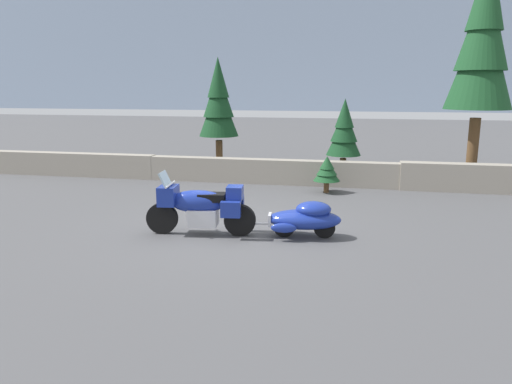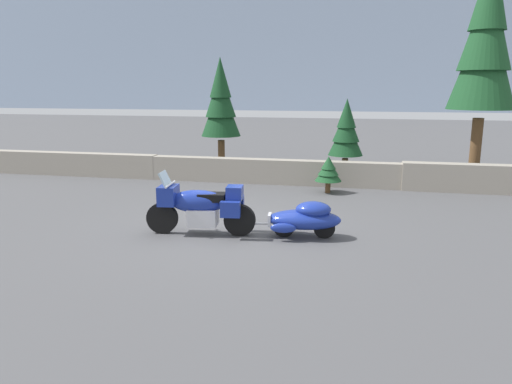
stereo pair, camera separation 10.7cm
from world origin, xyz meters
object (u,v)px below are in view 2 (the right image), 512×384
(pine_tree_far_right, at_px, (346,130))
(pine_tree_secondary, at_px, (221,101))
(car_shaped_trailer, at_px, (305,218))
(touring_motorcycle, at_px, (200,206))
(pine_tree_tall, at_px, (486,38))

(pine_tree_far_right, bearing_deg, pine_tree_secondary, 169.30)
(car_shaped_trailer, xyz_separation_m, pine_tree_far_right, (0.57, 6.31, 1.27))
(car_shaped_trailer, bearing_deg, pine_tree_secondary, 118.44)
(car_shaped_trailer, height_order, pine_tree_secondary, pine_tree_secondary)
(touring_motorcycle, relative_size, pine_tree_tall, 0.32)
(touring_motorcycle, relative_size, pine_tree_far_right, 0.86)
(pine_tree_far_right, bearing_deg, pine_tree_tall, 11.58)
(touring_motorcycle, xyz_separation_m, pine_tree_far_right, (2.73, 6.56, 1.06))
(car_shaped_trailer, bearing_deg, pine_tree_tall, 56.83)
(touring_motorcycle, bearing_deg, car_shaped_trailer, 6.60)
(touring_motorcycle, bearing_deg, pine_tree_secondary, 103.01)
(car_shaped_trailer, bearing_deg, pine_tree_far_right, 84.86)
(touring_motorcycle, height_order, pine_tree_secondary, pine_tree_secondary)
(touring_motorcycle, bearing_deg, pine_tree_far_right, 67.42)
(car_shaped_trailer, relative_size, pine_tree_secondary, 0.55)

